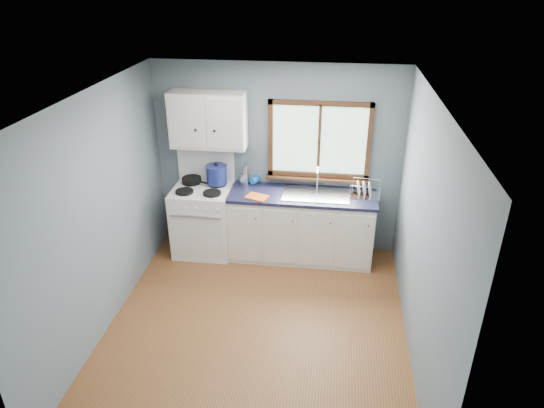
# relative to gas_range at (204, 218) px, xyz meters

# --- Properties ---
(floor) EXTENTS (3.20, 3.60, 0.02)m
(floor) POSITION_rel_gas_range_xyz_m (0.95, -1.47, -0.50)
(floor) COLOR brown
(floor) RESTS_ON ground
(ceiling) EXTENTS (3.20, 3.60, 0.02)m
(ceiling) POSITION_rel_gas_range_xyz_m (0.95, -1.47, 2.02)
(ceiling) COLOR white
(ceiling) RESTS_ON wall_back
(wall_back) EXTENTS (3.20, 0.02, 2.50)m
(wall_back) POSITION_rel_gas_range_xyz_m (0.95, 0.34, 0.76)
(wall_back) COLOR slate
(wall_back) RESTS_ON ground
(wall_front) EXTENTS (3.20, 0.02, 2.50)m
(wall_front) POSITION_rel_gas_range_xyz_m (0.95, -3.28, 0.76)
(wall_front) COLOR slate
(wall_front) RESTS_ON ground
(wall_left) EXTENTS (0.02, 3.60, 2.50)m
(wall_left) POSITION_rel_gas_range_xyz_m (-0.66, -1.47, 0.76)
(wall_left) COLOR slate
(wall_left) RESTS_ON ground
(wall_right) EXTENTS (0.02, 3.60, 2.50)m
(wall_right) POSITION_rel_gas_range_xyz_m (2.56, -1.47, 0.76)
(wall_right) COLOR slate
(wall_right) RESTS_ON ground
(gas_range) EXTENTS (0.76, 0.69, 1.36)m
(gas_range) POSITION_rel_gas_range_xyz_m (0.00, 0.00, 0.00)
(gas_range) COLOR white
(gas_range) RESTS_ON floor
(base_cabinets) EXTENTS (1.85, 0.60, 0.88)m
(base_cabinets) POSITION_rel_gas_range_xyz_m (1.31, 0.02, -0.08)
(base_cabinets) COLOR silver
(base_cabinets) RESTS_ON floor
(countertop) EXTENTS (1.89, 0.64, 0.04)m
(countertop) POSITION_rel_gas_range_xyz_m (1.31, 0.02, 0.41)
(countertop) COLOR black
(countertop) RESTS_ON base_cabinets
(sink) EXTENTS (0.84, 0.46, 0.44)m
(sink) POSITION_rel_gas_range_xyz_m (1.49, 0.02, 0.37)
(sink) COLOR silver
(sink) RESTS_ON countertop
(window) EXTENTS (1.36, 0.10, 1.03)m
(window) POSITION_rel_gas_range_xyz_m (1.48, 0.30, 0.98)
(window) COLOR #9EC6A8
(window) RESTS_ON wall_back
(upper_cabinets) EXTENTS (0.95, 0.35, 0.70)m
(upper_cabinets) POSITION_rel_gas_range_xyz_m (0.10, 0.15, 1.31)
(upper_cabinets) COLOR silver
(upper_cabinets) RESTS_ON wall_back
(skillet) EXTENTS (0.41, 0.34, 0.05)m
(skillet) POSITION_rel_gas_range_xyz_m (-0.17, 0.14, 0.49)
(skillet) COLOR black
(skillet) RESTS_ON gas_range
(stockpot) EXTENTS (0.32, 0.32, 0.27)m
(stockpot) POSITION_rel_gas_range_xyz_m (0.18, 0.13, 0.59)
(stockpot) COLOR navy
(stockpot) RESTS_ON gas_range
(utensil_crock) EXTENTS (0.14, 0.14, 0.37)m
(utensil_crock) POSITION_rel_gas_range_xyz_m (0.53, 0.22, 0.50)
(utensil_crock) COLOR silver
(utensil_crock) RESTS_ON countertop
(thermos) EXTENTS (0.09, 0.09, 0.30)m
(thermos) POSITION_rel_gas_range_xyz_m (0.55, 0.16, 0.58)
(thermos) COLOR silver
(thermos) RESTS_ON countertop
(soap_bottle) EXTENTS (0.14, 0.14, 0.27)m
(soap_bottle) POSITION_rel_gas_range_xyz_m (0.63, 0.20, 0.56)
(soap_bottle) COLOR blue
(soap_bottle) RESTS_ON countertop
(dish_towel) EXTENTS (0.31, 0.27, 0.02)m
(dish_towel) POSITION_rel_gas_range_xyz_m (0.75, -0.16, 0.44)
(dish_towel) COLOR orange
(dish_towel) RESTS_ON countertop
(dish_rack) EXTENTS (0.41, 0.33, 0.19)m
(dish_rack) POSITION_rel_gas_range_xyz_m (2.09, 0.08, 0.48)
(dish_rack) COLOR silver
(dish_rack) RESTS_ON countertop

